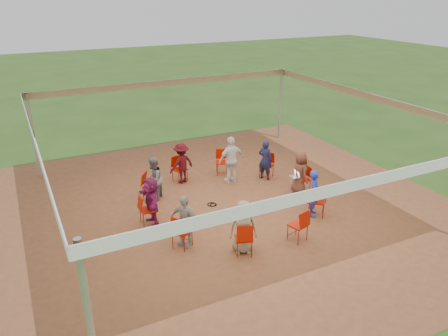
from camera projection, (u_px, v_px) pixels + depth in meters
name	position (u px, v px, depth m)	size (l,w,h in m)	color
ground	(231.00, 207.00, 13.37)	(80.00, 80.00, 0.00)	#294C17
dirt_patch	(231.00, 207.00, 13.37)	(13.00, 13.00, 0.00)	brown
tent	(231.00, 133.00, 12.46)	(10.33, 10.33, 3.00)	#B2B2B7
chair_0	(303.00, 179.00, 14.17)	(0.42, 0.44, 0.90)	#B01300
chair_1	(266.00, 166.00, 15.26)	(0.42, 0.44, 0.90)	#B01300
chair_2	(222.00, 162.00, 15.56)	(0.42, 0.44, 0.90)	#B01300
chair_3	(180.00, 169.00, 14.96)	(0.42, 0.44, 0.90)	#B01300
chair_4	(150.00, 186.00, 13.68)	(0.42, 0.44, 0.90)	#B01300
chair_5	(148.00, 210.00, 12.22)	(0.42, 0.44, 0.90)	#B01300
chair_6	(182.00, 232.00, 11.13)	(0.42, 0.44, 0.90)	#B01300
chair_7	(244.00, 238.00, 10.83)	(0.42, 0.44, 0.90)	#B01300
chair_8	(298.00, 225.00, 11.43)	(0.42, 0.44, 0.90)	#B01300
chair_9	(317.00, 201.00, 12.71)	(0.42, 0.44, 0.90)	#B01300
person_seated_0	(300.00, 173.00, 14.03)	(0.69, 0.39, 1.41)	brown
person_seated_1	(265.00, 160.00, 15.06)	(0.51, 0.34, 1.41)	#17193C
person_seated_2	(182.00, 163.00, 14.78)	(0.91, 0.45, 1.41)	#3D080E
person_seated_3	(154.00, 179.00, 13.56)	(0.69, 0.39, 1.41)	slate
person_seated_4	(151.00, 201.00, 12.17)	(1.31, 0.49, 1.41)	#7C174E
person_seated_5	(184.00, 221.00, 11.13)	(0.83, 0.42, 1.41)	#AAA195
person_seated_6	(243.00, 227.00, 10.84)	(0.69, 0.39, 1.41)	#917E5C
person_seated_7	(314.00, 193.00, 12.63)	(0.51, 0.34, 1.41)	#2737AA
standing_person	(231.00, 160.00, 14.76)	(0.96, 0.49, 1.64)	silver
cable_coil	(212.00, 204.00, 13.47)	(0.31, 0.31, 0.03)	black
laptop	(296.00, 175.00, 13.98)	(0.26, 0.32, 0.21)	#B7B7BC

